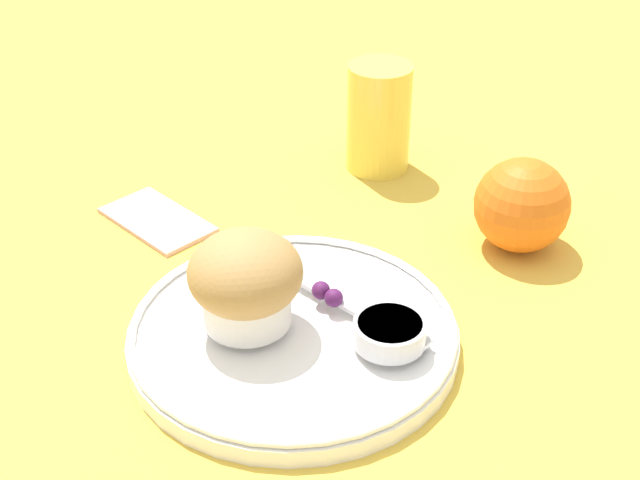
% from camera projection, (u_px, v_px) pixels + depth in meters
% --- Properties ---
extents(ground_plane, '(3.00, 3.00, 0.00)m').
position_uv_depth(ground_plane, '(306.00, 353.00, 0.64)').
color(ground_plane, gold).
extents(plate, '(0.24, 0.24, 0.02)m').
position_uv_depth(plate, '(292.00, 335.00, 0.64)').
color(plate, white).
rests_on(plate, ground_plane).
extents(muffin, '(0.08, 0.08, 0.07)m').
position_uv_depth(muffin, '(246.00, 280.00, 0.62)').
color(muffin, silver).
rests_on(muffin, plate).
extents(cream_ramekin, '(0.05, 0.05, 0.02)m').
position_uv_depth(cream_ramekin, '(390.00, 331.00, 0.61)').
color(cream_ramekin, silver).
rests_on(cream_ramekin, plate).
extents(berry_pair, '(0.03, 0.01, 0.01)m').
position_uv_depth(berry_pair, '(327.00, 294.00, 0.65)').
color(berry_pair, '#4C194C').
rests_on(berry_pair, plate).
extents(butter_knife, '(0.19, 0.02, 0.00)m').
position_uv_depth(butter_knife, '(326.00, 291.00, 0.67)').
color(butter_knife, silver).
rests_on(butter_knife, plate).
extents(orange_fruit, '(0.08, 0.08, 0.08)m').
position_uv_depth(orange_fruit, '(522.00, 205.00, 0.74)').
color(orange_fruit, orange).
rests_on(orange_fruit, ground_plane).
extents(juice_glass, '(0.06, 0.06, 0.10)m').
position_uv_depth(juice_glass, '(379.00, 118.00, 0.85)').
color(juice_glass, '#EAD14C').
rests_on(juice_glass, ground_plane).
extents(folded_napkin, '(0.10, 0.06, 0.01)m').
position_uv_depth(folded_napkin, '(157.00, 218.00, 0.79)').
color(folded_napkin, '#D19E93').
rests_on(folded_napkin, ground_plane).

